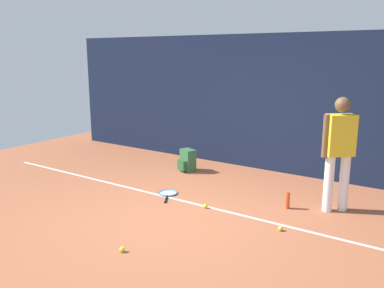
# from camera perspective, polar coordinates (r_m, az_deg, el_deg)

# --- Properties ---
(ground_plane) EXTENTS (12.00, 12.00, 0.00)m
(ground_plane) POSITION_cam_1_polar(r_m,az_deg,el_deg) (5.92, -2.20, -10.20)
(ground_plane) COLOR #9E5638
(back_fence) EXTENTS (10.00, 0.10, 2.68)m
(back_fence) POSITION_cam_1_polar(r_m,az_deg,el_deg) (8.13, 10.37, 5.66)
(back_fence) COLOR #141E38
(back_fence) RESTS_ON ground
(court_line) EXTENTS (9.00, 0.05, 0.00)m
(court_line) POSITION_cam_1_polar(r_m,az_deg,el_deg) (6.36, 0.88, -8.53)
(court_line) COLOR white
(court_line) RESTS_ON ground
(tennis_player) EXTENTS (0.45, 0.43, 1.70)m
(tennis_player) POSITION_cam_1_polar(r_m,az_deg,el_deg) (6.23, 20.04, -0.47)
(tennis_player) COLOR white
(tennis_player) RESTS_ON ground
(tennis_racket) EXTENTS (0.47, 0.62, 0.03)m
(tennis_racket) POSITION_cam_1_polar(r_m,az_deg,el_deg) (6.81, -3.43, -6.98)
(tennis_racket) COLOR black
(tennis_racket) RESTS_ON ground
(backpack) EXTENTS (0.35, 0.36, 0.44)m
(backpack) POSITION_cam_1_polar(r_m,az_deg,el_deg) (8.05, -0.68, -2.38)
(backpack) COLOR #2D6038
(backpack) RESTS_ON ground
(tennis_ball_near_player) EXTENTS (0.07, 0.07, 0.07)m
(tennis_ball_near_player) POSITION_cam_1_polar(r_m,az_deg,el_deg) (5.59, 12.35, -11.55)
(tennis_ball_near_player) COLOR #CCE033
(tennis_ball_near_player) RESTS_ON ground
(tennis_ball_by_fence) EXTENTS (0.07, 0.07, 0.07)m
(tennis_ball_by_fence) POSITION_cam_1_polar(r_m,az_deg,el_deg) (5.01, -9.80, -14.43)
(tennis_ball_by_fence) COLOR #CCE033
(tennis_ball_by_fence) RESTS_ON ground
(tennis_ball_mid_court) EXTENTS (0.07, 0.07, 0.07)m
(tennis_ball_mid_court) POSITION_cam_1_polar(r_m,az_deg,el_deg) (6.22, 1.92, -8.73)
(tennis_ball_mid_court) COLOR #CCE033
(tennis_ball_mid_court) RESTS_ON ground
(water_bottle) EXTENTS (0.07, 0.07, 0.26)m
(water_bottle) POSITION_cam_1_polar(r_m,az_deg,el_deg) (6.33, 13.31, -7.70)
(water_bottle) COLOR #D84C26
(water_bottle) RESTS_ON ground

